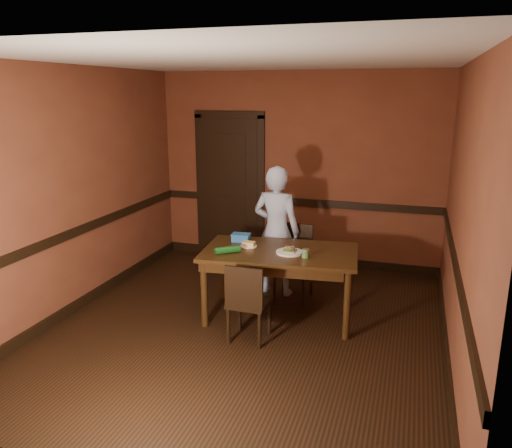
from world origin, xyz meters
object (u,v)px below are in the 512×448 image
Objects in this scene: dining_table at (279,284)px; food_tub at (241,237)px; chair_far at (293,263)px; sauce_jar at (305,253)px; chair_near at (249,301)px; sandwich_plate at (289,251)px; cheese_saucer at (249,245)px; person at (276,231)px.

dining_table is 0.70m from food_tub.
sauce_jar is at bearing -63.07° from chair_far.
food_tub reaches higher than chair_near.
food_tub reaches higher than sandwich_plate.
cheese_saucer is at bearing 169.89° from sandwich_plate.
chair_near reaches higher than dining_table.
sauce_jar is (0.19, -0.09, 0.03)m from sandwich_plate.
cheese_saucer is 0.23m from food_tub.
chair_far reaches higher than dining_table.
sauce_jar is (0.46, 0.44, 0.40)m from chair_near.
sandwich_plate is at bearing -27.18° from food_tub.
dining_table is 18.15× the size of sauce_jar.
dining_table is 0.60m from chair_near.
person is 5.56× the size of sandwich_plate.
chair_far reaches higher than chair_near.
cheese_saucer is (-0.21, 0.62, 0.38)m from chair_near.
sauce_jar is 0.41× the size of food_tub.
person is at bearing 115.53° from sandwich_plate.
person reaches higher than cheese_saucer.
cheese_saucer is at bearing -121.60° from chair_far.
cheese_saucer is 0.82× the size of food_tub.
chair_far is 4.06× the size of food_tub.
chair_near is at bearing 98.84° from person.
person is (-0.24, 0.10, 0.35)m from chair_far.
dining_table is 5.75× the size of sandwich_plate.
person is at bearing 162.04° from chair_far.
sauce_jar is at bearing -14.64° from cheese_saucer.
chair_near is at bearing -70.55° from food_tub.
chair_far is at bearing 28.44° from food_tub.
dining_table is at bearing -5.55° from cheese_saucer.
sandwich_plate is at bearing 121.22° from person.
food_tub reaches higher than cheese_saucer.
dining_table is 0.55m from cheese_saucer.
chair_near is at bearing -136.12° from sauce_jar.
sauce_jar is at bearing 129.20° from person.
sauce_jar is (0.53, -0.80, 0.02)m from person.
chair_near is 4.57× the size of cheese_saucer.
food_tub is (-0.15, 0.17, 0.02)m from cheese_saucer.
chair_far is at bearing 81.44° from dining_table.
food_tub is (-0.36, 0.79, 0.40)m from chair_near.
dining_table is 0.56m from chair_far.
dining_table is at bearing -103.70° from chair_near.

